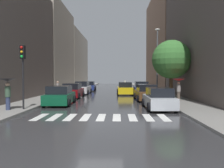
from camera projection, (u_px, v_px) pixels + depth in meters
The scene contains 21 objects.
ground_plane at pixel (112, 91), 35.41m from camera, with size 28.00×72.00×0.04m, color #313134.
sidewalk_left at pixel (72, 90), 35.57m from camera, with size 3.00×72.00×0.15m, color gray.
sidewalk_right at pixel (152, 91), 35.25m from camera, with size 3.00×72.00×0.15m, color gray.
crosswalk_stripes at pixel (101, 117), 12.64m from camera, with size 7.65×2.20×0.01m.
building_left_mid at pixel (49, 49), 37.85m from camera, with size 6.00×14.12×14.36m, color #9E9384.
building_left_far at pixel (71, 60), 55.56m from camera, with size 6.00×20.29×13.01m, color #9E9384.
building_right_mid at pixel (169, 41), 42.80m from camera, with size 6.00×21.31×18.57m, color #8C6B56.
parked_car_left_nearest at pixel (60, 96), 18.22m from camera, with size 2.31×4.42×1.59m.
parked_car_left_second at pixel (73, 91), 24.02m from camera, with size 2.12×4.09×1.63m.
parked_car_left_third at pixel (83, 88), 29.64m from camera, with size 1.99×4.68×1.71m.
parked_car_left_fourth at pixel (89, 86), 36.42m from camera, with size 2.24×4.71×1.55m.
parked_car_right_nearest at pixel (159, 99), 15.76m from camera, with size 2.09×4.13×1.57m.
parked_car_right_second at pixel (146, 93), 21.36m from camera, with size 2.27×4.24×1.60m.
parked_car_right_third at pixel (141, 89), 27.79m from camera, with size 2.03×4.04×1.73m.
taxi_midroad at pixel (125, 89), 28.57m from camera, with size 2.12×4.35×1.81m.
pedestrian_foreground at pixel (8, 86), 14.40m from camera, with size 1.16×1.16×2.09m.
pedestrian_near_tree at pixel (179, 84), 19.86m from camera, with size 1.12×1.12×2.00m.
pedestrian_by_kerb at pixel (58, 88), 25.52m from camera, with size 0.36×0.36×1.67m.
street_tree_right at pixel (171, 60), 22.12m from camera, with size 3.91×3.91×5.89m.
traffic_light_left_corner at pixel (23, 63), 14.71m from camera, with size 0.30×0.42×4.30m.
lamp_post_right at pixel (157, 57), 25.28m from camera, with size 0.60×0.28×7.75m.
Camera 1 is at (0.94, -11.34, 2.38)m, focal length 35.05 mm.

